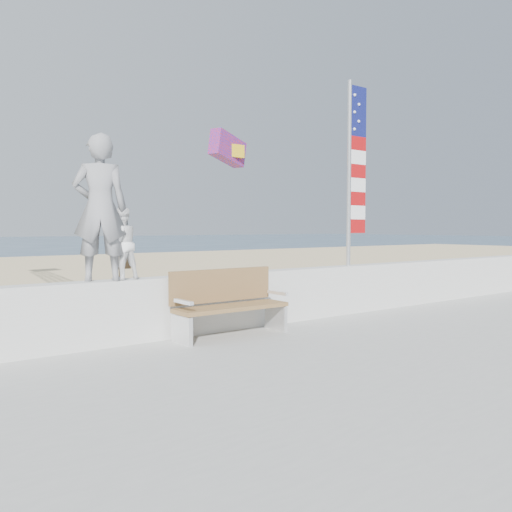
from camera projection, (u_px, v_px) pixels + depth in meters
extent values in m
plane|color=#304760|center=(326.00, 362.00, 7.26)|extent=(220.00, 220.00, 0.00)
cube|color=beige|center=(86.00, 294.00, 14.40)|extent=(90.00, 40.00, 0.08)
cube|color=silver|center=(239.00, 300.00, 8.82)|extent=(30.00, 0.35, 0.90)
imported|color=gray|center=(100.00, 208.00, 7.34)|extent=(0.86, 0.73, 1.99)
imported|color=white|center=(121.00, 244.00, 7.55)|extent=(0.53, 0.43, 1.01)
cube|color=olive|center=(232.00, 307.00, 8.06)|extent=(1.80, 0.50, 0.06)
cube|color=brown|center=(222.00, 285.00, 8.26)|extent=(1.80, 0.05, 0.50)
cube|color=silver|center=(182.00, 330.00, 7.56)|extent=(0.06, 0.50, 0.40)
cube|color=white|center=(184.00, 302.00, 7.50)|extent=(0.06, 0.45, 0.05)
cube|color=silver|center=(276.00, 318.00, 8.59)|extent=(0.06, 0.50, 0.40)
cube|color=white|center=(278.00, 293.00, 8.53)|extent=(0.06, 0.45, 0.05)
cylinder|color=silver|center=(349.00, 174.00, 10.27)|extent=(0.08, 0.08, 3.50)
cube|color=#0F1451|center=(358.00, 111.00, 10.35)|extent=(0.44, 0.02, 0.95)
cube|color=#9E0A0C|center=(357.00, 226.00, 10.46)|extent=(0.44, 0.02, 0.26)
cube|color=white|center=(357.00, 212.00, 10.45)|extent=(0.44, 0.02, 0.26)
cube|color=#9E0A0C|center=(357.00, 199.00, 10.44)|extent=(0.44, 0.02, 0.26)
cube|color=white|center=(358.00, 185.00, 10.42)|extent=(0.44, 0.02, 0.26)
cube|color=#9E0A0C|center=(358.00, 171.00, 10.41)|extent=(0.44, 0.02, 0.26)
cube|color=white|center=(358.00, 157.00, 10.39)|extent=(0.44, 0.02, 0.26)
cube|color=#9E0A0C|center=(358.00, 143.00, 10.38)|extent=(0.44, 0.02, 0.26)
sphere|color=white|center=(354.00, 129.00, 10.28)|extent=(0.06, 0.06, 0.06)
sphere|color=white|center=(359.00, 121.00, 10.35)|extent=(0.06, 0.06, 0.06)
sphere|color=white|center=(355.00, 112.00, 10.27)|extent=(0.06, 0.06, 0.06)
sphere|color=white|center=(359.00, 104.00, 10.33)|extent=(0.06, 0.06, 0.06)
sphere|color=white|center=(355.00, 95.00, 10.25)|extent=(0.06, 0.06, 0.06)
cube|color=red|center=(228.00, 149.00, 11.49)|extent=(1.10, 0.63, 0.73)
cube|color=yellow|center=(233.00, 152.00, 11.58)|extent=(0.38, 0.28, 0.27)
cylinder|color=brown|center=(121.00, 295.00, 9.04)|extent=(0.07, 0.07, 1.20)
cube|color=brown|center=(121.00, 256.00, 8.99)|extent=(0.32, 0.03, 0.42)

